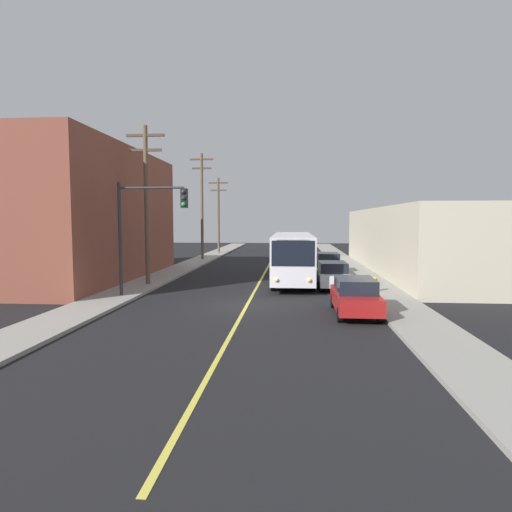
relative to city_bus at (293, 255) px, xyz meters
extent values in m
plane|color=black|center=(-2.20, -8.81, -1.82)|extent=(120.00, 120.00, 0.00)
cube|color=gray|center=(-9.45, 1.19, -1.74)|extent=(2.50, 90.00, 0.15)
cube|color=gray|center=(5.05, 1.19, -1.74)|extent=(2.50, 90.00, 0.15)
cube|color=#D8CC4C|center=(-2.20, 6.19, -1.81)|extent=(0.16, 60.00, 0.01)
cube|color=brown|center=(-15.70, -0.23, 2.71)|extent=(10.00, 18.19, 9.07)
cube|color=black|center=(-10.74, -0.23, -0.22)|extent=(0.06, 12.73, 1.30)
cube|color=black|center=(-10.74, -0.23, 2.98)|extent=(0.06, 12.73, 1.30)
cube|color=beige|center=(12.30, 6.48, 0.74)|extent=(12.00, 27.49, 5.12)
cube|color=black|center=(6.34, 6.48, -0.22)|extent=(0.06, 19.25, 1.30)
cube|color=silver|center=(0.00, 0.01, 0.01)|extent=(2.61, 12.01, 2.75)
cube|color=black|center=(0.03, -5.97, 0.53)|extent=(2.35, 0.09, 1.40)
cube|color=black|center=(-0.03, 5.99, 0.63)|extent=(2.30, 0.09, 1.10)
cube|color=black|center=(-1.26, 0.01, 0.53)|extent=(0.11, 10.20, 1.10)
cube|color=black|center=(1.25, 0.02, 0.53)|extent=(0.11, 10.20, 1.10)
cube|color=orange|center=(0.03, -5.96, 1.13)|extent=(1.79, 0.07, 0.30)
sphere|color=#F9D872|center=(-0.86, -6.01, -0.92)|extent=(0.24, 0.24, 0.24)
sphere|color=#F9D872|center=(0.92, -6.00, -0.92)|extent=(0.24, 0.24, 0.24)
cylinder|color=black|center=(-1.10, -4.19, -1.32)|extent=(0.31, 1.00, 1.00)
cylinder|color=black|center=(1.15, -4.18, -1.32)|extent=(0.31, 1.00, 1.00)
cylinder|color=black|center=(-1.14, 3.51, -1.32)|extent=(0.31, 1.00, 1.00)
cylinder|color=black|center=(1.11, 3.52, -1.32)|extent=(0.31, 1.00, 1.00)
cube|color=maroon|center=(2.76, -10.50, -1.15)|extent=(1.81, 4.40, 0.70)
cube|color=black|center=(2.76, -10.50, -0.50)|extent=(1.62, 2.47, 0.60)
cylinder|color=black|center=(1.96, -12.00, -1.50)|extent=(0.22, 0.64, 0.64)
cylinder|color=black|center=(3.56, -11.99, -1.50)|extent=(0.22, 0.64, 0.64)
cylinder|color=black|center=(1.96, -9.00, -1.50)|extent=(0.22, 0.64, 0.64)
cylinder|color=black|center=(3.56, -8.99, -1.50)|extent=(0.22, 0.64, 0.64)
cube|color=silver|center=(2.44, -2.92, -1.15)|extent=(1.88, 4.43, 0.70)
cube|color=black|center=(2.44, -2.92, -0.50)|extent=(1.66, 2.49, 0.60)
cylinder|color=black|center=(1.66, -4.44, -1.50)|extent=(0.23, 0.64, 0.64)
cylinder|color=black|center=(3.26, -4.41, -1.50)|extent=(0.23, 0.64, 0.64)
cylinder|color=black|center=(1.61, -1.44, -1.50)|extent=(0.23, 0.64, 0.64)
cylinder|color=black|center=(3.21, -1.41, -1.50)|extent=(0.23, 0.64, 0.64)
cube|color=#196038|center=(2.75, 4.75, -1.15)|extent=(1.84, 4.41, 0.70)
cube|color=black|center=(2.75, 4.75, -0.50)|extent=(1.64, 2.48, 0.60)
cylinder|color=black|center=(1.97, 3.25, -1.50)|extent=(0.23, 0.64, 0.64)
cylinder|color=black|center=(3.57, 3.26, -1.50)|extent=(0.23, 0.64, 0.64)
cylinder|color=black|center=(1.94, 6.25, -1.50)|extent=(0.23, 0.64, 0.64)
cylinder|color=black|center=(3.54, 6.26, -1.50)|extent=(0.23, 0.64, 0.64)
cylinder|color=brown|center=(-9.12, -2.91, 3.25)|extent=(0.28, 0.28, 9.84)
cube|color=#4C3D2D|center=(-9.12, -2.91, 7.57)|extent=(2.40, 0.16, 0.16)
cube|color=#4C3D2D|center=(-9.12, -2.91, 6.67)|extent=(2.00, 0.16, 0.16)
cylinder|color=brown|center=(-9.35, 14.94, 3.74)|extent=(0.28, 0.28, 10.82)
cube|color=#4C3D2D|center=(-9.35, 14.94, 8.55)|extent=(2.40, 0.16, 0.16)
cube|color=#4C3D2D|center=(-9.35, 14.94, 7.65)|extent=(2.00, 0.16, 0.16)
cylinder|color=brown|center=(-9.25, 24.38, 2.94)|extent=(0.28, 0.28, 9.23)
cube|color=#4C3D2D|center=(-9.25, 24.38, 6.96)|extent=(2.40, 0.16, 0.16)
cube|color=#4C3D2D|center=(-9.25, 24.38, 6.06)|extent=(2.00, 0.16, 0.16)
cylinder|color=#2D2D33|center=(-9.15, -7.19, 1.33)|extent=(0.18, 0.18, 6.00)
cylinder|color=#2D2D33|center=(-7.40, -7.19, 4.03)|extent=(3.50, 0.12, 0.12)
cube|color=black|center=(-5.65, -7.19, 3.48)|extent=(0.32, 0.36, 1.00)
sphere|color=#2D2D2D|center=(-5.65, -7.38, 3.80)|extent=(0.22, 0.22, 0.22)
sphere|color=#2D2D2D|center=(-5.65, -7.38, 3.48)|extent=(0.22, 0.22, 0.22)
sphere|color=green|center=(-5.65, -7.38, 3.16)|extent=(0.22, 0.22, 0.22)
cylinder|color=red|center=(4.65, -4.81, -1.32)|extent=(0.26, 0.26, 0.70)
sphere|color=gold|center=(4.65, -4.81, -0.95)|extent=(0.24, 0.24, 0.24)
cylinder|color=red|center=(4.49, -4.81, -1.22)|extent=(0.12, 0.10, 0.10)
cylinder|color=red|center=(4.81, -4.81, -1.22)|extent=(0.12, 0.10, 0.10)
camera|label=1|loc=(0.03, -29.86, 2.32)|focal=30.85mm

